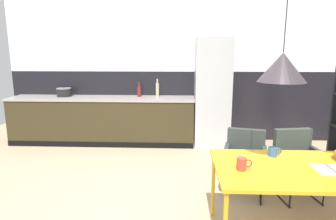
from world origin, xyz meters
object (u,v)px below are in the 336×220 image
object	(u,v)px
dining_table	(317,172)
armchair_head_of_table	(245,153)
pendant_lamp_over_table_near	(282,67)
bottle_vinegar_dark	(139,91)
cooking_pot	(64,92)
open_book	(331,170)
bottle_oil_tall	(157,89)
mug_wide_latte	(242,164)
refrigerator_column	(212,92)
armchair_near_window	(297,155)
mug_tall_blue	(273,152)

from	to	relation	value
dining_table	armchair_head_of_table	size ratio (longest dim) A/B	2.26
armchair_head_of_table	pendant_lamp_over_table_near	xyz separation A→B (m)	(0.05, -0.90, 1.08)
bottle_vinegar_dark	cooking_pot	bearing A→B (deg)	-178.55
open_book	bottle_oil_tall	distance (m)	3.53
open_book	mug_wide_latte	distance (m)	0.76
refrigerator_column	cooking_pot	world-z (taller)	refrigerator_column
armchair_head_of_table	armchair_near_window	bearing A→B (deg)	-171.66
open_book	bottle_vinegar_dark	world-z (taller)	bottle_vinegar_dark
refrigerator_column	mug_tall_blue	distance (m)	2.62
mug_tall_blue	bottle_vinegar_dark	world-z (taller)	bottle_vinegar_dark
armchair_near_window	open_book	xyz separation A→B (m)	(-0.10, -0.94, 0.22)
mug_wide_latte	bottle_vinegar_dark	xyz separation A→B (m)	(-1.32, 3.05, 0.21)
bottle_oil_tall	armchair_head_of_table	bearing A→B (deg)	-59.16
armchair_near_window	pendant_lamp_over_table_near	size ratio (longest dim) A/B	0.68
refrigerator_column	dining_table	distance (m)	2.94
dining_table	armchair_near_window	xyz separation A→B (m)	(0.20, 0.89, -0.17)
armchair_head_of_table	mug_wide_latte	xyz separation A→B (m)	(-0.27, -1.02, 0.27)
refrigerator_column	dining_table	world-z (taller)	refrigerator_column
open_book	cooking_pot	distance (m)	4.62
armchair_near_window	open_book	world-z (taller)	armchair_near_window
dining_table	bottle_oil_tall	xyz separation A→B (m)	(-1.64, 3.02, 0.34)
open_book	pendant_lamp_over_table_near	world-z (taller)	pendant_lamp_over_table_near
dining_table	mug_wide_latte	distance (m)	0.68
mug_wide_latte	bottle_vinegar_dark	distance (m)	3.33
armchair_head_of_table	dining_table	bearing A→B (deg)	126.41
armchair_head_of_table	cooking_pot	distance (m)	3.65
armchair_near_window	mug_tall_blue	distance (m)	0.83
refrigerator_column	bottle_oil_tall	size ratio (longest dim) A/B	5.85
bottle_vinegar_dark	dining_table	bearing A→B (deg)	-56.28
bottle_vinegar_dark	pendant_lamp_over_table_near	bearing A→B (deg)	-60.93
refrigerator_column	mug_wide_latte	bearing A→B (deg)	-91.10
mug_tall_blue	bottle_vinegar_dark	size ratio (longest dim) A/B	0.47
bottle_oil_tall	armchair_near_window	bearing A→B (deg)	-49.26
open_book	cooking_pot	size ratio (longest dim) A/B	0.95
dining_table	open_book	distance (m)	0.12
dining_table	armchair_near_window	bearing A→B (deg)	77.59
armchair_near_window	bottle_vinegar_dark	world-z (taller)	bottle_vinegar_dark
armchair_head_of_table	bottle_oil_tall	bearing A→B (deg)	-45.67
armchair_near_window	mug_wide_latte	world-z (taller)	mug_wide_latte
bottle_vinegar_dark	pendant_lamp_over_table_near	world-z (taller)	pendant_lamp_over_table_near
mug_wide_latte	bottle_oil_tall	world-z (taller)	bottle_oil_tall
armchair_head_of_table	mug_wide_latte	bearing A→B (deg)	88.89
dining_table	bottle_oil_tall	distance (m)	3.45
dining_table	cooking_pot	world-z (taller)	cooking_pot
armchair_head_of_table	bottle_vinegar_dark	distance (m)	2.62
open_book	mug_wide_latte	size ratio (longest dim) A/B	2.00
pendant_lamp_over_table_near	open_book	bearing A→B (deg)	-11.74
bottle_vinegar_dark	armchair_near_window	bearing A→B (deg)	-43.70
bottle_vinegar_dark	armchair_head_of_table	bearing A→B (deg)	-52.01
cooking_pot	mug_wide_latte	bearing A→B (deg)	-47.46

